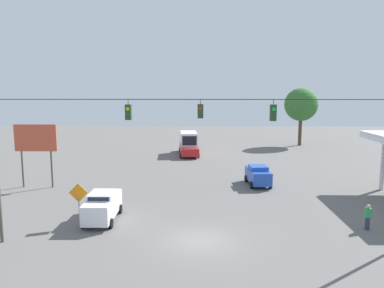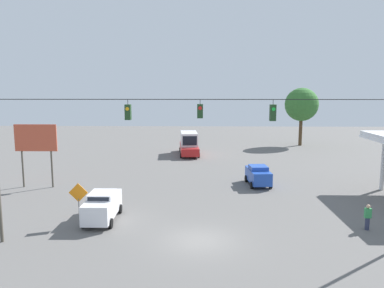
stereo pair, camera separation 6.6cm
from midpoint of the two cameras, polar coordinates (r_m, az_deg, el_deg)
name	(u,v)px [view 2 (the right image)]	position (r m, az deg, el deg)	size (l,w,h in m)	color
ground_plane	(200,241)	(22.92, 1.27, -14.51)	(140.00, 140.00, 0.00)	#605E5B
overhead_signal_span	(200,151)	(20.96, 1.37, -1.10)	(23.48, 0.38, 8.78)	#4C473D
sedan_blue_oncoming_far	(258,175)	(35.66, 10.10, -4.67)	(2.19, 4.05, 1.85)	#234CB2
box_truck_red_withflow_deep	(189,144)	(51.52, -0.42, 0.06)	(3.02, 7.55, 3.09)	red
sedan_white_parked_shoulder	(102,206)	(26.60, -13.42, -9.12)	(2.02, 4.59, 1.97)	silver
traffic_cone_nearest	(99,213)	(27.46, -13.93, -10.13)	(0.43, 0.43, 0.64)	orange
traffic_cone_second	(107,202)	(29.80, -12.77, -8.62)	(0.43, 0.43, 0.64)	orange
traffic_cone_third	(115,193)	(32.22, -11.61, -7.30)	(0.43, 0.43, 0.64)	orange
roadside_billboard	(36,142)	(36.65, -22.65, 0.29)	(3.85, 0.16, 5.79)	#4C473D
work_zone_sign	(78,196)	(25.80, -16.85, -7.57)	(1.27, 0.06, 2.84)	slate
pedestrian	(368,217)	(26.73, 25.26, -10.05)	(0.40, 0.28, 1.66)	#2D334C
tree_horizon_left	(302,105)	(62.03, 16.39, 5.77)	(5.25, 5.25, 9.18)	#4C3823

